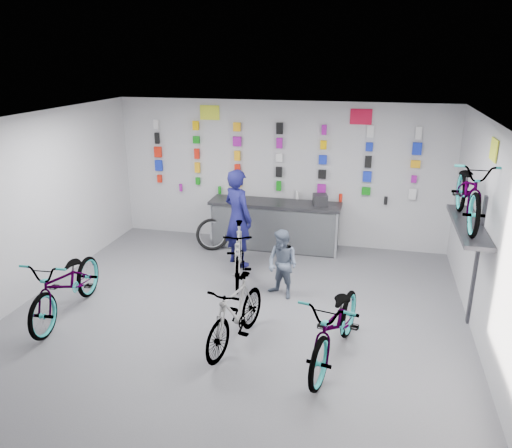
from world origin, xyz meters
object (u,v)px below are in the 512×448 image
(bike_left, at_px, (67,284))
(clerk, at_px, (238,218))
(bike_right, at_px, (337,325))
(customer, at_px, (282,264))
(counter, at_px, (275,226))
(bike_service, at_px, (239,253))
(bike_center, at_px, (236,313))

(bike_left, height_order, clerk, clerk)
(bike_left, height_order, bike_right, same)
(bike_right, distance_m, customer, 1.95)
(clerk, distance_m, customer, 1.63)
(counter, height_order, bike_service, bike_service)
(counter, height_order, clerk, clerk)
(bike_service, distance_m, clerk, 0.85)
(bike_service, distance_m, customer, 0.99)
(clerk, relative_size, customer, 1.61)
(bike_right, relative_size, customer, 1.73)
(bike_center, height_order, bike_right, bike_right)
(bike_left, bearing_deg, bike_service, 35.29)
(clerk, bearing_deg, bike_service, 141.39)
(bike_center, height_order, customer, customer)
(bike_left, bearing_deg, bike_center, -8.28)
(bike_center, relative_size, clerk, 0.87)
(bike_right, height_order, customer, customer)
(bike_service, xyz_separation_m, customer, (0.88, -0.45, 0.07))
(bike_left, xyz_separation_m, bike_right, (4.14, -0.25, 0.00))
(clerk, height_order, customer, clerk)
(bike_center, distance_m, clerk, 2.88)
(bike_right, distance_m, bike_service, 2.84)
(bike_left, bearing_deg, bike_right, -7.89)
(counter, xyz_separation_m, bike_service, (-0.31, -1.70, 0.03))
(clerk, bearing_deg, bike_left, 86.99)
(bike_service, xyz_separation_m, clerk, (-0.21, 0.71, 0.43))
(clerk, bearing_deg, customer, 168.14)
(counter, bearing_deg, customer, -75.23)
(counter, relative_size, bike_service, 1.58)
(bike_center, bearing_deg, bike_left, -171.65)
(bike_left, relative_size, bike_right, 1.00)
(clerk, bearing_deg, bike_center, 140.03)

